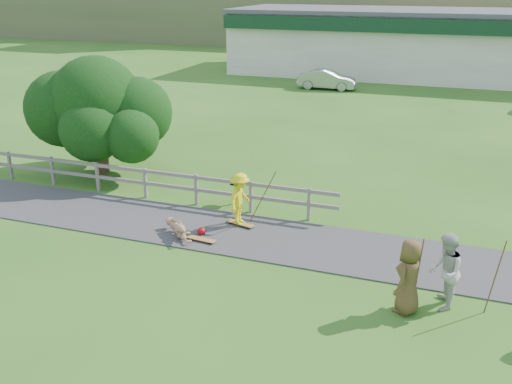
# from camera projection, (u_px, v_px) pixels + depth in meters

# --- Properties ---
(ground) EXTENTS (260.00, 260.00, 0.00)m
(ground) POSITION_uv_depth(u_px,v_px,m) (211.00, 254.00, 16.26)
(ground) COLOR #2B5D1A
(ground) RESTS_ON ground
(path) EXTENTS (34.00, 3.00, 0.04)m
(path) POSITION_uv_depth(u_px,v_px,m) (231.00, 232.00, 17.57)
(path) COLOR #38383A
(path) RESTS_ON ground
(fence) EXTENTS (15.05, 0.10, 1.10)m
(fence) POSITION_uv_depth(u_px,v_px,m) (130.00, 176.00, 20.38)
(fence) COLOR slate
(fence) RESTS_ON ground
(strip_mall) EXTENTS (32.50, 10.75, 5.10)m
(strip_mall) POSITION_uv_depth(u_px,v_px,m) (438.00, 43.00, 44.83)
(strip_mall) COLOR beige
(strip_mall) RESTS_ON ground
(skater_rider) EXTENTS (0.71, 1.13, 1.67)m
(skater_rider) POSITION_uv_depth(u_px,v_px,m) (240.00, 202.00, 17.77)
(skater_rider) COLOR yellow
(skater_rider) RESTS_ON ground
(skater_fallen) EXTENTS (1.27, 1.38, 0.55)m
(skater_fallen) POSITION_uv_depth(u_px,v_px,m) (179.00, 229.00, 17.22)
(skater_fallen) COLOR #AB7B5F
(skater_fallen) RESTS_ON ground
(spectator_a) EXTENTS (0.76, 0.95, 1.89)m
(spectator_a) POSITION_uv_depth(u_px,v_px,m) (445.00, 272.00, 13.32)
(spectator_a) COLOR #B9B9B5
(spectator_a) RESTS_ON ground
(spectator_c) EXTENTS (0.85, 1.03, 1.82)m
(spectator_c) POSITION_uv_depth(u_px,v_px,m) (409.00, 277.00, 13.15)
(spectator_c) COLOR brown
(spectator_c) RESTS_ON ground
(car_silver) EXTENTS (4.13, 1.61, 1.34)m
(car_silver) POSITION_uv_depth(u_px,v_px,m) (327.00, 80.00, 40.15)
(car_silver) COLOR #A2A3AA
(car_silver) RESTS_ON ground
(tree) EXTENTS (5.70, 5.70, 3.97)m
(tree) POSITION_uv_depth(u_px,v_px,m) (99.00, 125.00, 22.35)
(tree) COLOR black
(tree) RESTS_ON ground
(bbq) EXTENTS (0.45, 0.35, 0.93)m
(bbq) POSITION_uv_depth(u_px,v_px,m) (238.00, 191.00, 19.71)
(bbq) COLOR black
(bbq) RESTS_ON ground
(longboard_rider) EXTENTS (1.00, 0.46, 0.11)m
(longboard_rider) POSITION_uv_depth(u_px,v_px,m) (240.00, 225.00, 18.04)
(longboard_rider) COLOR olive
(longboard_rider) RESTS_ON ground
(longboard_fallen) EXTENTS (0.94, 0.32, 0.10)m
(longboard_fallen) POSITION_uv_depth(u_px,v_px,m) (201.00, 241.00, 16.96)
(longboard_fallen) COLOR olive
(longboard_fallen) RESTS_ON ground
(helmet) EXTENTS (0.25, 0.25, 0.25)m
(helmet) POSITION_uv_depth(u_px,v_px,m) (202.00, 231.00, 17.39)
(helmet) COLOR #A90B13
(helmet) RESTS_ON ground
(pole_rider) EXTENTS (0.03, 0.03, 2.02)m
(pole_rider) POSITION_uv_depth(u_px,v_px,m) (262.00, 195.00, 17.87)
(pole_rider) COLOR brown
(pole_rider) RESTS_ON ground
(pole_spec_left) EXTENTS (0.03, 0.03, 1.76)m
(pole_spec_left) POSITION_uv_depth(u_px,v_px,m) (418.00, 272.00, 13.42)
(pole_spec_left) COLOR brown
(pole_spec_left) RESTS_ON ground
(pole_spec_right) EXTENTS (0.03, 0.03, 1.92)m
(pole_spec_right) POSITION_uv_depth(u_px,v_px,m) (495.00, 277.00, 13.03)
(pole_spec_right) COLOR brown
(pole_spec_right) RESTS_ON ground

